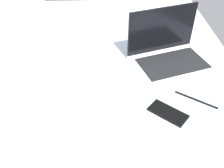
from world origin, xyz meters
TOP-DOWN VIEW (x-y plane):
  - bed_mattress at (0.00, 0.00)cm, footprint 180.00×140.00cm
  - laptop at (59.18, -2.82)cm, footprint 38.39×31.86cm
  - cell_phone at (52.75, -35.47)cm, footprint 14.97×14.40cm
  - charger_cable at (64.98, -29.01)cm, footprint 14.05×10.56cm

SIDE VIEW (x-z plane):
  - bed_mattress at x=0.00cm, z-range 0.00..18.00cm
  - charger_cable at x=64.98cm, z-range 18.00..18.60cm
  - cell_phone at x=52.75cm, z-range 18.00..18.80cm
  - laptop at x=59.18cm, z-range 10.91..33.91cm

